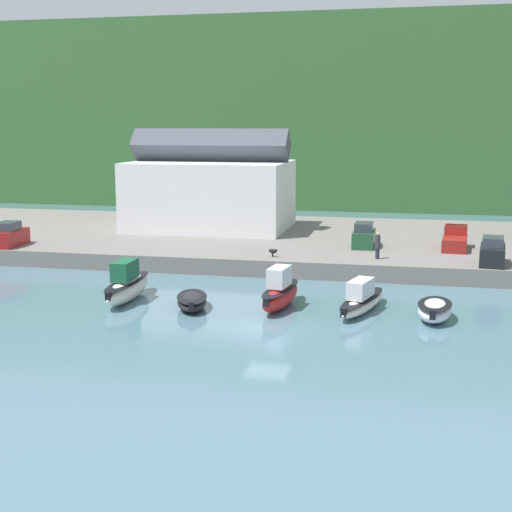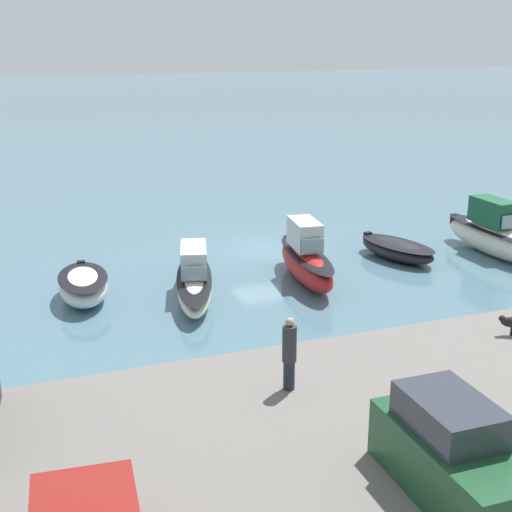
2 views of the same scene
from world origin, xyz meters
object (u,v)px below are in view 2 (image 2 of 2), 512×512
dog_on_quay (512,322)px  moored_boat_1 (397,249)px  moored_boat_0 (494,235)px  parked_car_2 (453,456)px  person_on_quay (289,353)px  moored_boat_4 (83,286)px  moored_boat_3 (194,279)px  moored_boat_2 (306,259)px

dog_on_quay → moored_boat_1: bearing=13.6°
moored_boat_1 → dog_on_quay: (3.08, 12.14, 1.31)m
moored_boat_0 → parked_car_2: size_ratio=1.72×
moored_boat_0 → person_on_quay: bearing=34.8°
moored_boat_1 → moored_boat_4: bearing=-14.8°
moored_boat_1 → parked_car_2: parked_car_2 is taller
parked_car_2 → moored_boat_3: bearing=-86.2°
moored_boat_0 → moored_boat_3: 15.88m
moored_boat_1 → dog_on_quay: bearing=59.5°
parked_car_2 → person_on_quay: parked_car_2 is taller
person_on_quay → dog_on_quay: 8.35m
moored_boat_2 → person_on_quay: 13.04m
moored_boat_0 → moored_boat_4: (20.41, -0.69, -0.40)m
dog_on_quay → moored_boat_0: bearing=-8.1°
moored_boat_3 → parked_car_2: bearing=108.4°
moored_boat_1 → moored_boat_2: moored_boat_2 is taller
moored_boat_1 → person_on_quay: 17.37m
moored_boat_0 → dog_on_quay: moored_boat_0 is taller
moored_boat_0 → moored_boat_4: 20.43m
parked_car_2 → moored_boat_0: bearing=-129.9°
moored_boat_4 → dog_on_quay: (-12.38, 11.75, 1.17)m
person_on_quay → moored_boat_4: bearing=-72.0°
moored_boat_1 → dog_on_quay: 12.59m
moored_boat_1 → dog_on_quay: dog_on_quay is taller
moored_boat_0 → moored_boat_2: 10.59m
moored_boat_2 → moored_boat_4: bearing=1.2°
moored_boat_0 → parked_car_2: 22.99m
moored_boat_3 → person_on_quay: size_ratio=3.44×
moored_boat_0 → moored_boat_4: size_ratio=1.64×
moored_boat_3 → dog_on_quay: 13.24m
moored_boat_4 → moored_boat_1: bearing=-173.4°
moored_boat_4 → person_on_quay: size_ratio=2.06×
person_on_quay → dog_on_quay: size_ratio=2.51×
moored_boat_4 → parked_car_2: size_ratio=1.05×
moored_boat_3 → parked_car_2: (-0.99, 17.05, 1.52)m
moored_boat_0 → moored_boat_4: bearing=-3.3°
moored_boat_0 → dog_on_quay: size_ratio=8.50×
moored_boat_2 → dog_on_quay: moored_boat_2 is taller
moored_boat_2 → dog_on_quay: bearing=110.3°
moored_boat_0 → dog_on_quay: 13.69m
person_on_quay → parked_car_2: bearing=104.4°
moored_boat_3 → dog_on_quay: size_ratio=8.64×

